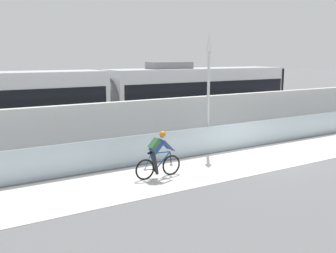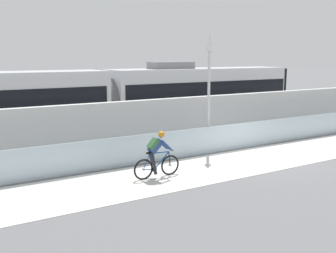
{
  "view_description": "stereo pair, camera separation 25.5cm",
  "coord_description": "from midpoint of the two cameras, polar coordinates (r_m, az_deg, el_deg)",
  "views": [
    {
      "loc": [
        -11.66,
        -11.22,
        4.12
      ],
      "look_at": [
        -3.18,
        2.35,
        1.25
      ],
      "focal_mm": 42.04,
      "sensor_mm": 36.0,
      "label": 1
    },
    {
      "loc": [
        -11.44,
        -11.35,
        4.12
      ],
      "look_at": [
        -3.18,
        2.35,
        1.25
      ],
      "focal_mm": 42.04,
      "sensor_mm": 36.0,
      "label": 2
    }
  ],
  "objects": [
    {
      "name": "tram_rail_far",
      "position": [
        22.49,
        -0.49,
        -0.38
      ],
      "size": [
        32.0,
        0.08,
        0.01
      ],
      "primitive_type": "cube",
      "color": "#595654",
      "rests_on": "ground"
    },
    {
      "name": "tram_rail_near",
      "position": [
        21.3,
        1.53,
        -0.97
      ],
      "size": [
        32.0,
        0.08,
        0.01
      ],
      "primitive_type": "cube",
      "color": "#595654",
      "rests_on": "ground"
    },
    {
      "name": "cyclist_on_bike",
      "position": [
        13.44,
        -1.99,
        -4.14
      ],
      "size": [
        1.77,
        0.58,
        1.61
      ],
      "color": "black",
      "rests_on": "ground"
    },
    {
      "name": "tram",
      "position": [
        19.75,
        -9.53,
        3.55
      ],
      "size": [
        22.56,
        2.54,
        3.81
      ],
      "color": "silver",
      "rests_on": "ground"
    },
    {
      "name": "bike_path_deck",
      "position": [
        16.67,
        13.28,
        -4.4
      ],
      "size": [
        32.0,
        3.2,
        0.01
      ],
      "primitive_type": "cube",
      "color": "silver",
      "rests_on": "ground"
    },
    {
      "name": "glass_parapet",
      "position": [
        17.85,
        9.15,
        -1.43
      ],
      "size": [
        32.0,
        0.05,
        1.14
      ],
      "primitive_type": "cube",
      "color": "silver",
      "rests_on": "ground"
    },
    {
      "name": "ground_plane",
      "position": [
        16.67,
        13.28,
        -4.42
      ],
      "size": [
        200.0,
        200.0,
        0.0
      ],
      "primitive_type": "plane",
      "color": "slate"
    },
    {
      "name": "lamp_post_antenna",
      "position": [
        16.94,
        5.49,
        7.32
      ],
      "size": [
        0.28,
        0.28,
        5.2
      ],
      "color": "gray",
      "rests_on": "ground"
    },
    {
      "name": "concrete_barrier_wall",
      "position": [
        19.12,
        5.66,
        1.11
      ],
      "size": [
        32.0,
        0.36,
        2.25
      ],
      "primitive_type": "cube",
      "color": "silver",
      "rests_on": "ground"
    }
  ]
}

